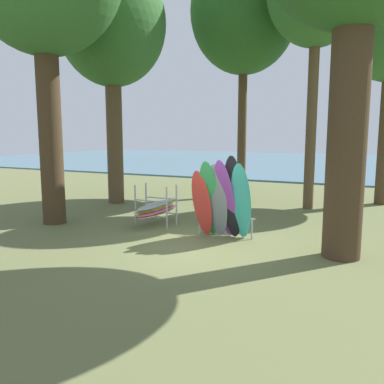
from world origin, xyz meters
The scene contains 6 objects.
ground_plane centered at (0.00, 0.00, 0.00)m, with size 80.00×80.00×0.00m, color #60663D.
lake_water centered at (0.00, 31.87, 0.05)m, with size 80.00×36.00×0.10m, color #477084.
tree_mid_behind centered at (-1.84, 8.21, 7.96)m, with size 4.61×4.61×10.65m.
tree_deep_back centered at (-5.83, 4.22, 6.92)m, with size 4.21×4.21×9.45m.
leaning_board_pile centered at (0.19, 0.77, 1.03)m, with size 1.65×1.05×2.26m.
board_storage_rack centered at (-2.23, 1.43, 0.52)m, with size 1.15×2.13×1.25m.
Camera 1 is at (3.98, -8.76, 2.76)m, focal length 36.95 mm.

